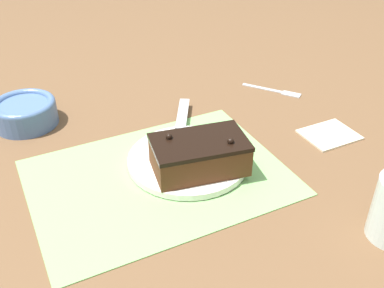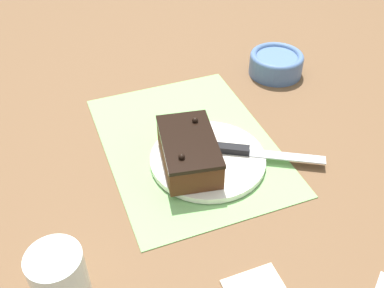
% 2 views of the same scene
% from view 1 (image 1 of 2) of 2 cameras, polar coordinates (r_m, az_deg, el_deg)
% --- Properties ---
extents(ground_plane, '(3.00, 3.00, 0.00)m').
position_cam_1_polar(ground_plane, '(0.83, -4.23, -4.31)').
color(ground_plane, brown).
extents(placemat_woven, '(0.46, 0.34, 0.00)m').
position_cam_1_polar(placemat_woven, '(0.83, -4.24, -4.20)').
color(placemat_woven, '#7AB266').
rests_on(placemat_woven, ground_plane).
extents(cake_plate, '(0.23, 0.23, 0.01)m').
position_cam_1_polar(cake_plate, '(0.86, -0.50, -1.97)').
color(cake_plate, white).
rests_on(cake_plate, placemat_woven).
extents(chocolate_cake, '(0.18, 0.13, 0.07)m').
position_cam_1_polar(chocolate_cake, '(0.81, 0.94, -1.34)').
color(chocolate_cake, '#512D19').
rests_on(chocolate_cake, cake_plate).
extents(serving_knife, '(0.13, 0.20, 0.01)m').
position_cam_1_polar(serving_knife, '(0.92, -1.58, 1.60)').
color(serving_knife, black).
rests_on(serving_knife, cake_plate).
extents(small_bowl, '(0.14, 0.14, 0.06)m').
position_cam_1_polar(small_bowl, '(1.04, -20.46, 3.85)').
color(small_bowl, '#4C6B9E').
rests_on(small_bowl, ground_plane).
extents(folded_napkin, '(0.11, 0.09, 0.01)m').
position_cam_1_polar(folded_napkin, '(0.99, 17.06, 1.24)').
color(folded_napkin, beige).
rests_on(folded_napkin, ground_plane).
extents(dessert_fork, '(0.10, 0.13, 0.01)m').
position_cam_1_polar(dessert_fork, '(1.15, 10.65, 6.67)').
color(dessert_fork, '#B7BABF').
rests_on(dessert_fork, ground_plane).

